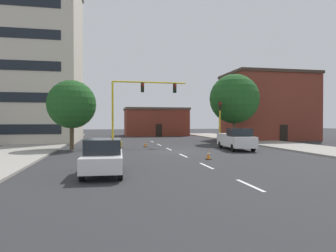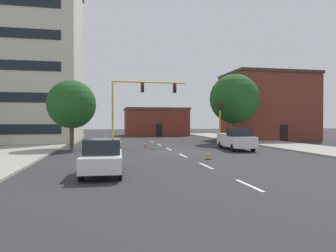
% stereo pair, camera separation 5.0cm
% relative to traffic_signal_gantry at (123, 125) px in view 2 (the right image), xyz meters
% --- Properties ---
extents(ground_plane, '(160.00, 160.00, 0.00)m').
position_rel_traffic_signal_gantry_xyz_m(ground_plane, '(4.08, -6.30, -2.22)').
color(ground_plane, '#2D2D30').
extents(sidewalk_left, '(6.00, 56.00, 0.14)m').
position_rel_traffic_signal_gantry_xyz_m(sidewalk_left, '(-9.00, 1.70, -2.15)').
color(sidewalk_left, '#9E998E').
rests_on(sidewalk_left, ground_plane).
extents(sidewalk_right, '(6.00, 56.00, 0.14)m').
position_rel_traffic_signal_gantry_xyz_m(sidewalk_right, '(17.16, 1.70, -2.15)').
color(sidewalk_right, '#9E998E').
rests_on(sidewalk_right, ground_plane).
extents(lane_stripe_seg_0, '(0.16, 2.40, 0.01)m').
position_rel_traffic_signal_gantry_xyz_m(lane_stripe_seg_0, '(4.08, -20.30, -2.21)').
color(lane_stripe_seg_0, silver).
rests_on(lane_stripe_seg_0, ground_plane).
extents(lane_stripe_seg_1, '(0.16, 2.40, 0.01)m').
position_rel_traffic_signal_gantry_xyz_m(lane_stripe_seg_1, '(4.08, -14.80, -2.21)').
color(lane_stripe_seg_1, silver).
rests_on(lane_stripe_seg_1, ground_plane).
extents(lane_stripe_seg_2, '(0.16, 2.40, 0.01)m').
position_rel_traffic_signal_gantry_xyz_m(lane_stripe_seg_2, '(4.08, -9.30, -2.21)').
color(lane_stripe_seg_2, silver).
rests_on(lane_stripe_seg_2, ground_plane).
extents(lane_stripe_seg_3, '(0.16, 2.40, 0.01)m').
position_rel_traffic_signal_gantry_xyz_m(lane_stripe_seg_3, '(4.08, -3.80, -2.21)').
color(lane_stripe_seg_3, silver).
rests_on(lane_stripe_seg_3, ground_plane).
extents(lane_stripe_seg_4, '(0.16, 2.40, 0.01)m').
position_rel_traffic_signal_gantry_xyz_m(lane_stripe_seg_4, '(4.08, 1.70, -2.21)').
color(lane_stripe_seg_4, silver).
rests_on(lane_stripe_seg_4, ground_plane).
extents(lane_stripe_seg_5, '(0.16, 2.40, 0.01)m').
position_rel_traffic_signal_gantry_xyz_m(lane_stripe_seg_5, '(4.08, 7.20, -2.21)').
color(lane_stripe_seg_5, silver).
rests_on(lane_stripe_seg_5, ground_plane).
extents(building_tall_left, '(15.45, 13.56, 21.32)m').
position_rel_traffic_signal_gantry_xyz_m(building_tall_left, '(-12.85, 10.43, 8.45)').
color(building_tall_left, beige).
rests_on(building_tall_left, ground_plane).
extents(building_brick_center, '(11.58, 7.74, 5.13)m').
position_rel_traffic_signal_gantry_xyz_m(building_brick_center, '(7.22, 24.17, 0.36)').
color(building_brick_center, brown).
rests_on(building_brick_center, ground_plane).
extents(building_row_right, '(12.08, 8.50, 9.54)m').
position_rel_traffic_signal_gantry_xyz_m(building_row_right, '(21.17, 8.37, 2.57)').
color(building_row_right, brown).
rests_on(building_row_right, ground_plane).
extents(traffic_signal_gantry, '(8.63, 1.20, 6.83)m').
position_rel_traffic_signal_gantry_xyz_m(traffic_signal_gantry, '(0.00, 0.00, 0.00)').
color(traffic_signal_gantry, yellow).
rests_on(traffic_signal_gantry, ground_plane).
extents(traffic_light_pole_right, '(0.32, 0.47, 4.80)m').
position_rel_traffic_signal_gantry_xyz_m(traffic_light_pole_right, '(10.59, -0.11, 1.31)').
color(traffic_light_pole_right, yellow).
rests_on(traffic_light_pole_right, ground_plane).
extents(tree_right_mid, '(5.90, 5.90, 8.29)m').
position_rel_traffic_signal_gantry_xyz_m(tree_right_mid, '(13.31, 2.24, 3.12)').
color(tree_right_mid, brown).
rests_on(tree_right_mid, ground_plane).
extents(tree_left_near, '(4.41, 4.41, 6.39)m').
position_rel_traffic_signal_gantry_xyz_m(tree_left_near, '(-4.81, -2.85, 1.95)').
color(tree_left_near, brown).
rests_on(tree_left_near, ground_plane).
extents(pickup_truck_white, '(2.40, 5.54, 1.99)m').
position_rel_traffic_signal_gantry_xyz_m(pickup_truck_white, '(10.00, -5.71, -1.24)').
color(pickup_truck_white, white).
rests_on(pickup_truck_white, ground_plane).
extents(sedan_white_near_left, '(2.02, 4.57, 1.74)m').
position_rel_traffic_signal_gantry_xyz_m(sedan_white_near_left, '(-1.81, -16.56, -1.33)').
color(sedan_white_near_left, white).
rests_on(sedan_white_near_left, ground_plane).
extents(traffic_cone_roadside_a, '(0.36, 0.36, 0.61)m').
position_rel_traffic_signal_gantry_xyz_m(traffic_cone_roadside_a, '(2.20, -1.02, -1.92)').
color(traffic_cone_roadside_a, black).
rests_on(traffic_cone_roadside_a, ground_plane).
extents(traffic_cone_roadside_b, '(0.36, 0.36, 0.63)m').
position_rel_traffic_signal_gantry_xyz_m(traffic_cone_roadside_b, '(5.19, -11.96, -1.91)').
color(traffic_cone_roadside_b, black).
rests_on(traffic_cone_roadside_b, ground_plane).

